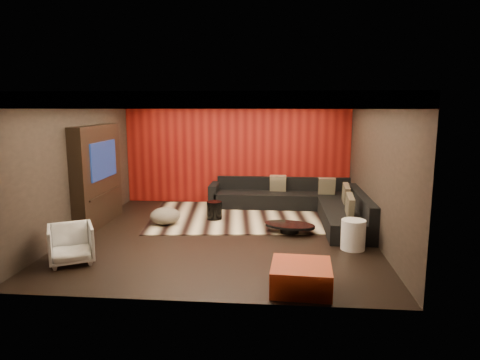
# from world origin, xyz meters

# --- Properties ---
(floor) EXTENTS (6.00, 6.00, 0.02)m
(floor) POSITION_xyz_m (0.00, 0.00, -0.01)
(floor) COLOR black
(floor) RESTS_ON ground
(ceiling) EXTENTS (6.00, 6.00, 0.02)m
(ceiling) POSITION_xyz_m (0.00, 0.00, 2.81)
(ceiling) COLOR silver
(ceiling) RESTS_ON ground
(wall_back) EXTENTS (6.00, 0.02, 2.80)m
(wall_back) POSITION_xyz_m (0.00, 3.01, 1.40)
(wall_back) COLOR black
(wall_back) RESTS_ON ground
(wall_left) EXTENTS (0.02, 6.00, 2.80)m
(wall_left) POSITION_xyz_m (-3.01, 0.00, 1.40)
(wall_left) COLOR black
(wall_left) RESTS_ON ground
(wall_right) EXTENTS (0.02, 6.00, 2.80)m
(wall_right) POSITION_xyz_m (3.01, 0.00, 1.40)
(wall_right) COLOR black
(wall_right) RESTS_ON ground
(red_feature_wall) EXTENTS (5.98, 0.05, 2.78)m
(red_feature_wall) POSITION_xyz_m (0.00, 2.97, 1.40)
(red_feature_wall) COLOR #6B0C0A
(red_feature_wall) RESTS_ON ground
(soffit_back) EXTENTS (6.00, 0.60, 0.22)m
(soffit_back) POSITION_xyz_m (0.00, 2.70, 2.69)
(soffit_back) COLOR silver
(soffit_back) RESTS_ON ground
(soffit_front) EXTENTS (6.00, 0.60, 0.22)m
(soffit_front) POSITION_xyz_m (0.00, -2.70, 2.69)
(soffit_front) COLOR silver
(soffit_front) RESTS_ON ground
(soffit_left) EXTENTS (0.60, 4.80, 0.22)m
(soffit_left) POSITION_xyz_m (-2.70, 0.00, 2.69)
(soffit_left) COLOR silver
(soffit_left) RESTS_ON ground
(soffit_right) EXTENTS (0.60, 4.80, 0.22)m
(soffit_right) POSITION_xyz_m (2.70, 0.00, 2.69)
(soffit_right) COLOR silver
(soffit_right) RESTS_ON ground
(cove_back) EXTENTS (4.80, 0.08, 0.04)m
(cove_back) POSITION_xyz_m (0.00, 2.36, 2.60)
(cove_back) COLOR #FFD899
(cove_back) RESTS_ON ground
(cove_front) EXTENTS (4.80, 0.08, 0.04)m
(cove_front) POSITION_xyz_m (0.00, -2.36, 2.60)
(cove_front) COLOR #FFD899
(cove_front) RESTS_ON ground
(cove_left) EXTENTS (0.08, 4.80, 0.04)m
(cove_left) POSITION_xyz_m (-2.36, 0.00, 2.60)
(cove_left) COLOR #FFD899
(cove_left) RESTS_ON ground
(cove_right) EXTENTS (0.08, 4.80, 0.04)m
(cove_right) POSITION_xyz_m (2.36, 0.00, 2.60)
(cove_right) COLOR #FFD899
(cove_right) RESTS_ON ground
(tv_surround) EXTENTS (0.30, 2.00, 2.20)m
(tv_surround) POSITION_xyz_m (-2.85, 0.60, 1.10)
(tv_surround) COLOR black
(tv_surround) RESTS_ON ground
(tv_screen) EXTENTS (0.04, 1.30, 0.80)m
(tv_screen) POSITION_xyz_m (-2.69, 0.60, 1.45)
(tv_screen) COLOR black
(tv_screen) RESTS_ON ground
(tv_shelf) EXTENTS (0.04, 1.60, 0.04)m
(tv_shelf) POSITION_xyz_m (-2.69, 0.60, 0.70)
(tv_shelf) COLOR black
(tv_shelf) RESTS_ON ground
(rug) EXTENTS (4.29, 3.39, 0.02)m
(rug) POSITION_xyz_m (0.14, 1.52, 0.01)
(rug) COLOR beige
(rug) RESTS_ON floor
(coffee_table) EXTENTS (1.30, 1.30, 0.18)m
(coffee_table) POSITION_xyz_m (1.36, 0.27, 0.11)
(coffee_table) COLOR black
(coffee_table) RESTS_ON rug
(drum_stool) EXTENTS (0.38, 0.38, 0.41)m
(drum_stool) POSITION_xyz_m (-0.35, 1.17, 0.23)
(drum_stool) COLOR black
(drum_stool) RESTS_ON rug
(striped_pouf) EXTENTS (0.87, 0.87, 0.37)m
(striped_pouf) POSITION_xyz_m (-1.38, 0.67, 0.20)
(striped_pouf) COLOR beige
(striped_pouf) RESTS_ON rug
(white_side_table) EXTENTS (0.53, 0.53, 0.56)m
(white_side_table) POSITION_xyz_m (2.50, -0.63, 0.28)
(white_side_table) COLOR silver
(white_side_table) RESTS_ON floor
(orange_ottoman) EXTENTS (0.90, 0.90, 0.38)m
(orange_ottoman) POSITION_xyz_m (1.46, -2.48, 0.19)
(orange_ottoman) COLOR #AD2D16
(orange_ottoman) RESTS_ON floor
(armchair) EXTENTS (0.96, 0.97, 0.66)m
(armchair) POSITION_xyz_m (-2.34, -1.75, 0.33)
(armchair) COLOR silver
(armchair) RESTS_ON floor
(sectional_sofa) EXTENTS (3.65, 3.50, 0.75)m
(sectional_sofa) POSITION_xyz_m (1.73, 1.86, 0.26)
(sectional_sofa) COLOR black
(sectional_sofa) RESTS_ON floor
(throw_pillows) EXTENTS (1.83, 2.74, 0.50)m
(throw_pillows) POSITION_xyz_m (2.17, 1.67, 0.62)
(throw_pillows) COLOR tan
(throw_pillows) RESTS_ON sectional_sofa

